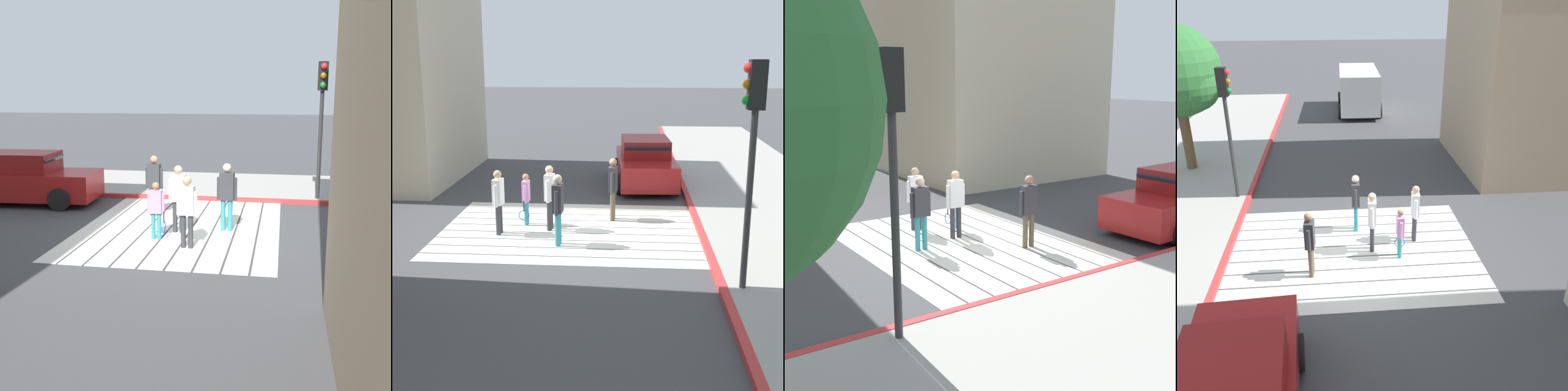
# 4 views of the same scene
# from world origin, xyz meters

# --- Properties ---
(ground_plane) EXTENTS (120.00, 120.00, 0.00)m
(ground_plane) POSITION_xyz_m (0.00, 0.00, 0.00)
(ground_plane) COLOR #424244
(crosswalk_stripes) EXTENTS (6.40, 4.90, 0.01)m
(crosswalk_stripes) POSITION_xyz_m (0.00, 0.00, 0.01)
(crosswalk_stripes) COLOR silver
(crosswalk_stripes) RESTS_ON ground
(curb_painted) EXTENTS (0.16, 40.00, 0.13)m
(curb_painted) POSITION_xyz_m (-3.25, 0.00, 0.07)
(curb_painted) COLOR #BC3333
(curb_painted) RESTS_ON ground
(car_parked_near_curb) EXTENTS (2.17, 4.40, 1.57)m
(car_parked_near_curb) POSITION_xyz_m (-2.00, -5.24, 0.73)
(car_parked_near_curb) COLOR maroon
(car_parked_near_curb) RESTS_ON ground
(traffic_light_corner) EXTENTS (0.39, 0.28, 4.24)m
(traffic_light_corner) POSITION_xyz_m (-3.58, 3.57, 3.04)
(traffic_light_corner) COLOR #2D2D2D
(traffic_light_corner) RESTS_ON ground
(pedestrian_adult_lead) EXTENTS (0.24, 0.49, 1.68)m
(pedestrian_adult_lead) POSITION_xyz_m (-1.04, -0.97, 0.98)
(pedestrian_adult_lead) COLOR brown
(pedestrian_adult_lead) RESTS_ON ground
(pedestrian_adult_trailing) EXTENTS (0.24, 0.47, 1.61)m
(pedestrian_adult_trailing) POSITION_xyz_m (1.70, 0.45, 0.94)
(pedestrian_adult_trailing) COLOR #333338
(pedestrian_adult_trailing) RESTS_ON ground
(pedestrian_adult_side) EXTENTS (0.24, 0.49, 1.66)m
(pedestrian_adult_side) POSITION_xyz_m (0.50, 0.02, 0.96)
(pedestrian_adult_side) COLOR #333338
(pedestrian_adult_side) RESTS_ON ground
(pedestrian_teen_behind) EXTENTS (0.24, 0.49, 1.69)m
(pedestrian_teen_behind) POSITION_xyz_m (0.15, 1.15, 0.98)
(pedestrian_teen_behind) COLOR teal
(pedestrian_teen_behind) RESTS_ON ground
(pedestrian_child_with_racket) EXTENTS (0.28, 0.41, 1.36)m
(pedestrian_child_with_racket) POSITION_xyz_m (1.17, -0.36, 0.77)
(pedestrian_child_with_racket) COLOR teal
(pedestrian_child_with_racket) RESTS_ON ground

